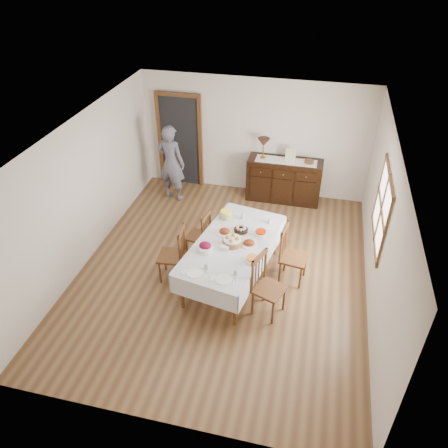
% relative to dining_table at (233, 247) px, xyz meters
% --- Properties ---
extents(ground, '(6.00, 6.00, 0.00)m').
position_rel_dining_table_xyz_m(ground, '(-0.21, 0.17, -0.69)').
color(ground, brown).
extents(room_shell, '(5.02, 6.02, 2.65)m').
position_rel_dining_table_xyz_m(room_shell, '(-0.36, 0.59, 0.95)').
color(room_shell, silver).
rests_on(room_shell, ground).
extents(dining_table, '(1.57, 2.45, 0.78)m').
position_rel_dining_table_xyz_m(dining_table, '(0.00, 0.00, 0.00)').
color(dining_table, silver).
rests_on(dining_table, ground).
extents(chair_left_near, '(0.48, 0.48, 1.05)m').
position_rel_dining_table_xyz_m(chair_left_near, '(-0.97, -0.19, -0.16)').
color(chair_left_near, '#563218').
rests_on(chair_left_near, ground).
extents(chair_left_far, '(0.45, 0.45, 0.93)m').
position_rel_dining_table_xyz_m(chair_left_far, '(-0.72, 0.52, -0.22)').
color(chair_left_far, '#563218').
rests_on(chair_left_far, ground).
extents(chair_right_near, '(0.58, 0.58, 1.08)m').
position_rel_dining_table_xyz_m(chair_right_near, '(0.67, -0.62, -0.15)').
color(chair_right_near, '#563218').
rests_on(chair_right_near, ground).
extents(chair_right_far, '(0.50, 0.50, 1.07)m').
position_rel_dining_table_xyz_m(chair_right_far, '(0.96, 0.23, -0.15)').
color(chair_right_far, '#563218').
rests_on(chair_right_far, ground).
extents(sideboard, '(1.61, 0.58, 0.96)m').
position_rel_dining_table_xyz_m(sideboard, '(0.53, 2.89, -0.21)').
color(sideboard, black).
rests_on(sideboard, ground).
extents(person, '(0.64, 0.48, 1.84)m').
position_rel_dining_table_xyz_m(person, '(-1.89, 2.39, 0.23)').
color(person, '#5A5966').
rests_on(person, ground).
extents(bread_basket, '(0.33, 0.33, 0.17)m').
position_rel_dining_table_xyz_m(bread_basket, '(-0.00, -0.03, 0.16)').
color(bread_basket, brown).
rests_on(bread_basket, dining_table).
extents(egg_basket, '(0.24, 0.24, 0.10)m').
position_rel_dining_table_xyz_m(egg_basket, '(0.07, 0.36, 0.13)').
color(egg_basket, black).
rests_on(egg_basket, dining_table).
extents(ham_platter_a, '(0.28, 0.28, 0.11)m').
position_rel_dining_table_xyz_m(ham_platter_a, '(-0.19, 0.24, 0.12)').
color(ham_platter_a, white).
rests_on(ham_platter_a, dining_table).
extents(ham_platter_b, '(0.28, 0.28, 0.11)m').
position_rel_dining_table_xyz_m(ham_platter_b, '(0.27, 0.02, 0.12)').
color(ham_platter_b, white).
rests_on(ham_platter_b, dining_table).
extents(beet_bowl, '(0.25, 0.25, 0.16)m').
position_rel_dining_table_xyz_m(beet_bowl, '(-0.39, -0.30, 0.16)').
color(beet_bowl, white).
rests_on(beet_bowl, dining_table).
extents(carrot_bowl, '(0.21, 0.21, 0.09)m').
position_rel_dining_table_xyz_m(carrot_bowl, '(0.41, 0.33, 0.13)').
color(carrot_bowl, white).
rests_on(carrot_bowl, dining_table).
extents(pineapple_bowl, '(0.24, 0.24, 0.14)m').
position_rel_dining_table_xyz_m(pineapple_bowl, '(-0.28, 0.71, 0.16)').
color(pineapple_bowl, tan).
rests_on(pineapple_bowl, dining_table).
extents(casserole_dish, '(0.24, 0.24, 0.07)m').
position_rel_dining_table_xyz_m(casserole_dish, '(0.40, -0.38, 0.12)').
color(casserole_dish, white).
rests_on(casserole_dish, dining_table).
extents(butter_dish, '(0.15, 0.11, 0.07)m').
position_rel_dining_table_xyz_m(butter_dish, '(-0.09, -0.20, 0.13)').
color(butter_dish, white).
rests_on(butter_dish, dining_table).
extents(setting_left, '(0.44, 0.31, 0.10)m').
position_rel_dining_table_xyz_m(setting_left, '(-0.36, -0.82, 0.11)').
color(setting_left, white).
rests_on(setting_left, dining_table).
extents(setting_right, '(0.44, 0.31, 0.10)m').
position_rel_dining_table_xyz_m(setting_right, '(0.11, -0.86, 0.11)').
color(setting_right, white).
rests_on(setting_right, dining_table).
extents(glass_far_a, '(0.06, 0.06, 0.11)m').
position_rel_dining_table_xyz_m(glass_far_a, '(0.02, 0.75, 0.15)').
color(glass_far_a, silver).
rests_on(glass_far_a, dining_table).
extents(glass_far_b, '(0.07, 0.07, 0.09)m').
position_rel_dining_table_xyz_m(glass_far_b, '(0.51, 0.73, 0.14)').
color(glass_far_b, silver).
rests_on(glass_far_b, dining_table).
extents(runner, '(1.30, 0.35, 0.01)m').
position_rel_dining_table_xyz_m(runner, '(0.54, 2.85, 0.28)').
color(runner, white).
rests_on(runner, sideboard).
extents(table_lamp, '(0.26, 0.26, 0.46)m').
position_rel_dining_table_xyz_m(table_lamp, '(0.03, 2.88, 0.63)').
color(table_lamp, olive).
rests_on(table_lamp, sideboard).
extents(picture_frame, '(0.22, 0.08, 0.28)m').
position_rel_dining_table_xyz_m(picture_frame, '(0.62, 2.86, 0.41)').
color(picture_frame, beige).
rests_on(picture_frame, sideboard).
extents(deco_bowl, '(0.20, 0.20, 0.06)m').
position_rel_dining_table_xyz_m(deco_bowl, '(1.02, 2.87, 0.30)').
color(deco_bowl, '#563218').
rests_on(deco_bowl, sideboard).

